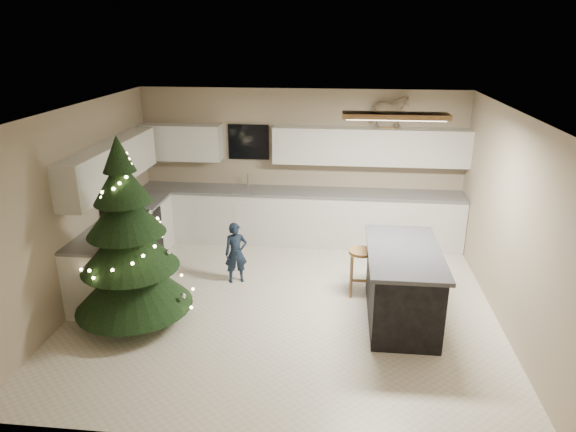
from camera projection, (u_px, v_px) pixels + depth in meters
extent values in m
plane|color=silver|center=(285.00, 304.00, 6.94)|extent=(5.50, 5.50, 0.00)
cube|color=tan|center=(301.00, 166.00, 8.84)|extent=(5.50, 0.02, 2.60)
cube|color=tan|center=(251.00, 318.00, 4.16)|extent=(5.50, 0.02, 2.60)
cube|color=tan|center=(78.00, 207.00, 6.77)|extent=(0.02, 5.00, 2.60)
cube|color=tan|center=(510.00, 222.00, 6.23)|extent=(0.02, 5.00, 2.60)
cube|color=silver|center=(285.00, 111.00, 6.06)|extent=(5.50, 5.00, 0.02)
cube|color=olive|center=(395.00, 116.00, 6.04)|extent=(1.25, 0.32, 0.06)
cube|color=white|center=(395.00, 119.00, 6.05)|extent=(1.15, 0.24, 0.02)
cube|color=silver|center=(299.00, 218.00, 8.85)|extent=(5.48, 0.60, 0.90)
cube|color=silver|center=(125.00, 249.00, 7.59)|extent=(0.60, 2.60, 0.90)
cube|color=slate|center=(299.00, 192.00, 8.68)|extent=(5.48, 0.62, 0.04)
cube|color=slate|center=(123.00, 219.00, 7.43)|extent=(0.62, 2.60, 0.04)
cube|color=silver|center=(181.00, 142.00, 8.74)|extent=(1.40, 0.35, 0.60)
cube|color=silver|center=(370.00, 146.00, 8.42)|extent=(3.20, 0.35, 0.60)
cube|color=silver|center=(111.00, 164.00, 7.29)|extent=(0.35, 2.60, 0.60)
cube|color=black|center=(249.00, 142.00, 8.76)|extent=(0.70, 0.04, 0.60)
cube|color=#99999E|center=(247.00, 191.00, 8.78)|extent=(0.55, 0.40, 0.06)
cylinder|color=#99999E|center=(248.00, 181.00, 8.82)|extent=(0.03, 0.03, 0.24)
cube|color=black|center=(135.00, 241.00, 7.87)|extent=(0.64, 0.75, 0.90)
cube|color=black|center=(114.00, 203.00, 7.69)|extent=(0.10, 0.75, 0.30)
cube|color=black|center=(402.00, 286.00, 6.47)|extent=(0.80, 1.60, 0.90)
cube|color=black|center=(405.00, 252.00, 6.31)|extent=(0.90, 1.70, 0.05)
cylinder|color=olive|center=(361.00, 252.00, 7.00)|extent=(0.35, 0.35, 0.04)
cylinder|color=olive|center=(351.00, 277.00, 7.02)|extent=(0.04, 0.04, 0.63)
cylinder|color=olive|center=(370.00, 278.00, 6.99)|extent=(0.04, 0.04, 0.63)
cylinder|color=olive|center=(351.00, 269.00, 7.25)|extent=(0.04, 0.04, 0.63)
cylinder|color=olive|center=(369.00, 270.00, 7.22)|extent=(0.04, 0.04, 0.63)
cube|color=olive|center=(360.00, 281.00, 7.16)|extent=(0.27, 0.03, 0.03)
cylinder|color=#3F2816|center=(136.00, 309.00, 6.52)|extent=(0.13, 0.13, 0.32)
cone|color=#1C3718|center=(132.00, 279.00, 6.37)|extent=(1.44, 1.44, 0.74)
cone|color=#1C3718|center=(128.00, 244.00, 6.21)|extent=(1.19, 1.19, 0.64)
cone|color=#1C3718|center=(124.00, 211.00, 6.07)|extent=(0.93, 0.93, 0.58)
cone|color=#1C3718|center=(121.00, 180.00, 5.94)|extent=(0.68, 0.68, 0.53)
cone|color=#1C3718|center=(118.00, 153.00, 5.83)|extent=(0.38, 0.38, 0.42)
sphere|color=#FFD88C|center=(193.00, 305.00, 6.41)|extent=(0.04, 0.04, 0.04)
sphere|color=#FFD88C|center=(193.00, 290.00, 6.66)|extent=(0.04, 0.04, 0.04)
sphere|color=#FFD88C|center=(184.00, 277.00, 6.87)|extent=(0.04, 0.04, 0.04)
sphere|color=#FFD88C|center=(170.00, 268.00, 7.00)|extent=(0.04, 0.04, 0.04)
sphere|color=#FFD88C|center=(151.00, 262.00, 7.04)|extent=(0.04, 0.04, 0.04)
sphere|color=#FFD88C|center=(130.00, 260.00, 6.97)|extent=(0.04, 0.04, 0.04)
sphere|color=#FFD88C|center=(111.00, 261.00, 6.81)|extent=(0.04, 0.04, 0.04)
sphere|color=#FFD88C|center=(95.00, 264.00, 6.59)|extent=(0.04, 0.04, 0.04)
sphere|color=#FFD88C|center=(84.00, 268.00, 6.35)|extent=(0.04, 0.04, 0.04)
sphere|color=#FFD88C|center=(81.00, 272.00, 6.12)|extent=(0.04, 0.04, 0.04)
sphere|color=#FFD88C|center=(86.00, 274.00, 5.93)|extent=(0.04, 0.04, 0.04)
sphere|color=#FFD88C|center=(98.00, 274.00, 5.81)|extent=(0.04, 0.04, 0.04)
sphere|color=#FFD88C|center=(115.00, 270.00, 5.76)|extent=(0.04, 0.04, 0.04)
sphere|color=#FFD88C|center=(133.00, 263.00, 5.80)|extent=(0.04, 0.04, 0.04)
sphere|color=#FFD88C|center=(149.00, 254.00, 5.89)|extent=(0.04, 0.04, 0.04)
sphere|color=#FFD88C|center=(159.00, 244.00, 6.03)|extent=(0.04, 0.04, 0.04)
sphere|color=#FFD88C|center=(163.00, 234.00, 6.17)|extent=(0.04, 0.04, 0.04)
sphere|color=#FFD88C|center=(161.00, 225.00, 6.30)|extent=(0.04, 0.04, 0.04)
sphere|color=#FFD88C|center=(155.00, 217.00, 6.40)|extent=(0.04, 0.04, 0.04)
sphere|color=#FFD88C|center=(144.00, 211.00, 6.44)|extent=(0.04, 0.04, 0.04)
sphere|color=#FFD88C|center=(132.00, 206.00, 6.42)|extent=(0.04, 0.04, 0.04)
sphere|color=#FFD88C|center=(120.00, 203.00, 6.35)|extent=(0.04, 0.04, 0.04)
sphere|color=#FFD88C|center=(110.00, 201.00, 6.25)|extent=(0.04, 0.04, 0.04)
sphere|color=#FFD88C|center=(103.00, 200.00, 6.12)|extent=(0.04, 0.04, 0.04)
sphere|color=#FFD88C|center=(99.00, 198.00, 5.99)|extent=(0.04, 0.04, 0.04)
sphere|color=#FFD88C|center=(100.00, 196.00, 5.88)|extent=(0.04, 0.04, 0.04)
sphere|color=#FFD88C|center=(104.00, 193.00, 5.80)|extent=(0.04, 0.04, 0.04)
sphere|color=#FFD88C|center=(110.00, 189.00, 5.76)|extent=(0.04, 0.04, 0.04)
sphere|color=#FFD88C|center=(117.00, 183.00, 5.75)|extent=(0.04, 0.04, 0.04)
sphere|color=#FFD88C|center=(123.00, 177.00, 5.77)|extent=(0.04, 0.04, 0.04)
sphere|color=#FFD88C|center=(128.00, 171.00, 5.80)|extent=(0.04, 0.04, 0.04)
sphere|color=#FFD88C|center=(129.00, 165.00, 5.84)|extent=(0.04, 0.04, 0.04)
sphere|color=#FFD88C|center=(129.00, 159.00, 5.87)|extent=(0.04, 0.04, 0.04)
sphere|color=#FFD88C|center=(126.00, 153.00, 5.88)|extent=(0.04, 0.04, 0.04)
sphere|color=#FFD88C|center=(123.00, 148.00, 5.87)|extent=(0.04, 0.04, 0.04)
sphere|color=silver|center=(184.00, 294.00, 6.37)|extent=(0.07, 0.07, 0.07)
sphere|color=silver|center=(121.00, 262.00, 6.85)|extent=(0.07, 0.07, 0.07)
sphere|color=silver|center=(100.00, 285.00, 5.87)|extent=(0.07, 0.07, 0.07)
sphere|color=silver|center=(168.00, 251.00, 6.35)|extent=(0.07, 0.07, 0.07)
sphere|color=silver|center=(110.00, 233.00, 6.45)|extent=(0.07, 0.07, 0.07)
sphere|color=silver|center=(115.00, 238.00, 5.82)|extent=(0.07, 0.07, 0.07)
sphere|color=silver|center=(148.00, 210.00, 6.21)|extent=(0.07, 0.07, 0.07)
sphere|color=silver|center=(109.00, 198.00, 6.10)|extent=(0.07, 0.07, 0.07)
sphere|color=silver|center=(120.00, 189.00, 5.82)|extent=(0.07, 0.07, 0.07)
sphere|color=silver|center=(127.00, 170.00, 5.97)|extent=(0.07, 0.07, 0.07)
sphere|color=silver|center=(116.00, 156.00, 5.85)|extent=(0.07, 0.07, 0.07)
imported|color=black|center=(236.00, 253.00, 7.44)|extent=(0.38, 0.32, 0.91)
cube|color=olive|center=(388.00, 128.00, 8.26)|extent=(0.24, 0.02, 0.02)
cube|color=olive|center=(388.00, 127.00, 8.33)|extent=(0.24, 0.02, 0.02)
imported|color=tan|center=(389.00, 111.00, 8.20)|extent=(0.62, 0.29, 0.52)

